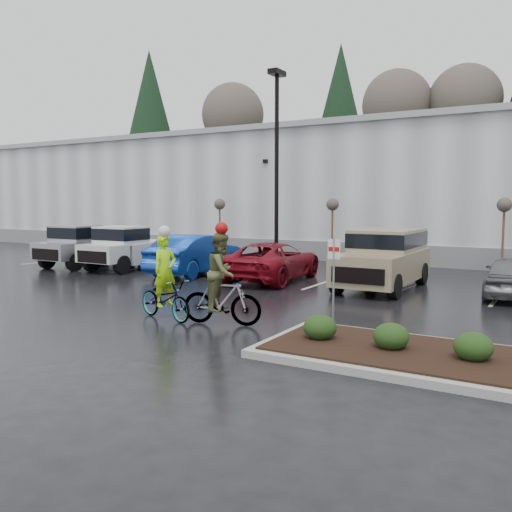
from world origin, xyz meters
The scene contains 21 objects.
ground centered at (0.00, 0.00, 0.00)m, with size 120.00×120.00×0.00m, color black.
warehouse centered at (0.00, 21.99, 3.65)m, with size 60.50×15.50×7.20m.
wooded_ridge centered at (0.00, 45.00, 3.00)m, with size 80.00×25.00×6.00m, color #263817.
lamppost centered at (-4.00, 12.00, 5.69)m, with size 0.50×1.00×9.22m.
sapling_west centered at (-8.00, 13.00, 2.73)m, with size 0.60×0.60×3.20m.
sapling_mid centered at (-1.50, 13.00, 2.73)m, with size 0.60×0.60×3.20m.
sapling_east centered at (6.00, 13.00, 2.73)m, with size 0.60×0.60×3.20m.
curb_island centered at (7.00, -1.00, 0.07)m, with size 8.00×3.00×0.15m, color gray.
mulch_bed centered at (7.00, -1.00, 0.17)m, with size 7.60×2.60×0.04m, color black.
shrub_a centered at (4.00, -1.00, 0.41)m, with size 0.70×0.70×0.52m, color black.
shrub_b centered at (5.50, -1.00, 0.41)m, with size 0.70×0.70×0.52m, color black.
shrub_c centered at (7.00, -1.00, 0.41)m, with size 0.70×0.70×0.52m, color black.
fire_lane_sign centered at (3.80, 0.20, 1.41)m, with size 0.30×0.05×2.20m.
pickup_silver centered at (-11.19, 6.85, 0.98)m, with size 2.10×5.20×1.96m, color #9D9EA4, non-canonical shape.
pickup_white centered at (-8.64, 7.13, 0.98)m, with size 2.10×5.20×1.96m, color silver, non-canonical shape.
car_blue centered at (-5.06, 6.91, 0.84)m, with size 1.77×5.07×1.67m, color navy.
car_red centered at (-1.49, 6.98, 0.74)m, with size 2.45×5.31×1.48m, color maroon.
suv_tan centered at (2.79, 7.14, 1.03)m, with size 2.20×5.10×2.06m, color gray, non-canonical shape.
car_grey centered at (6.87, 7.51, 0.68)m, with size 1.59×3.96×1.35m, color slate.
cyclist_hivis centered at (-0.52, -0.54, 0.74)m, with size 2.10×1.17×2.42m.
cyclist_olive centered at (1.08, -0.31, 0.91)m, with size 2.03×1.02×2.53m.
Camera 1 is at (8.43, -11.22, 3.01)m, focal length 38.00 mm.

